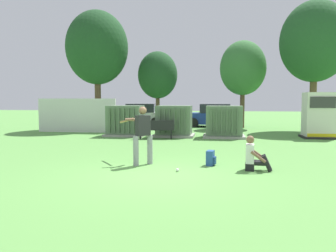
{
  "coord_description": "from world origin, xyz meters",
  "views": [
    {
      "loc": [
        1.51,
        -8.3,
        1.95
      ],
      "look_at": [
        -0.28,
        3.5,
        1.0
      ],
      "focal_mm": 35.82,
      "sensor_mm": 36.0,
      "label": 1
    }
  ],
  "objects_px": {
    "transformer_mid_west": "(174,121)",
    "transformer_mid_east": "(224,122)",
    "generator_enclosure": "(319,116)",
    "seated_spectator": "(254,157)",
    "parked_car_leftmost": "(140,115)",
    "transformer_west": "(126,121)",
    "parked_car_left_of_center": "(214,116)",
    "park_bench": "(156,128)",
    "sports_ball": "(177,170)",
    "batter": "(142,132)",
    "backpack": "(211,158)"
  },
  "relations": [
    {
      "from": "park_bench",
      "to": "seated_spectator",
      "type": "distance_m",
      "value": 7.98
    },
    {
      "from": "batter",
      "to": "transformer_mid_west",
      "type": "bearing_deg",
      "value": 90.48
    },
    {
      "from": "park_bench",
      "to": "seated_spectator",
      "type": "relative_size",
      "value": 1.91
    },
    {
      "from": "transformer_mid_west",
      "to": "sports_ball",
      "type": "relative_size",
      "value": 23.33
    },
    {
      "from": "transformer_west",
      "to": "seated_spectator",
      "type": "relative_size",
      "value": 2.18
    },
    {
      "from": "park_bench",
      "to": "batter",
      "type": "height_order",
      "value": "batter"
    },
    {
      "from": "seated_spectator",
      "to": "parked_car_leftmost",
      "type": "xyz_separation_m",
      "value": [
        -6.9,
        15.35,
        0.38
      ]
    },
    {
      "from": "park_bench",
      "to": "sports_ball",
      "type": "bearing_deg",
      "value": -74.86
    },
    {
      "from": "sports_ball",
      "to": "parked_car_left_of_center",
      "type": "xyz_separation_m",
      "value": [
        0.73,
        15.4,
        0.71
      ]
    },
    {
      "from": "transformer_mid_east",
      "to": "sports_ball",
      "type": "bearing_deg",
      "value": -99.11
    },
    {
      "from": "batter",
      "to": "parked_car_left_of_center",
      "type": "xyz_separation_m",
      "value": [
        1.9,
        14.57,
        -0.22
      ]
    },
    {
      "from": "seated_spectator",
      "to": "backpack",
      "type": "distance_m",
      "value": 1.3
    },
    {
      "from": "transformer_west",
      "to": "transformer_mid_west",
      "type": "xyz_separation_m",
      "value": [
        2.61,
        0.07,
        0.0
      ]
    },
    {
      "from": "transformer_west",
      "to": "parked_car_left_of_center",
      "type": "distance_m",
      "value": 8.28
    },
    {
      "from": "transformer_mid_east",
      "to": "backpack",
      "type": "height_order",
      "value": "transformer_mid_east"
    },
    {
      "from": "park_bench",
      "to": "parked_car_leftmost",
      "type": "bearing_deg",
      "value": 108.63
    },
    {
      "from": "transformer_mid_west",
      "to": "parked_car_leftmost",
      "type": "height_order",
      "value": "same"
    },
    {
      "from": "parked_car_left_of_center",
      "to": "transformer_mid_west",
      "type": "bearing_deg",
      "value": -106.09
    },
    {
      "from": "transformer_west",
      "to": "park_bench",
      "type": "xyz_separation_m",
      "value": [
        1.86,
        -1.14,
        -0.25
      ]
    },
    {
      "from": "sports_ball",
      "to": "seated_spectator",
      "type": "relative_size",
      "value": 0.09
    },
    {
      "from": "transformer_west",
      "to": "generator_enclosure",
      "type": "xyz_separation_m",
      "value": [
        9.92,
        0.43,
        0.35
      ]
    },
    {
      "from": "transformer_mid_west",
      "to": "parked_car_left_of_center",
      "type": "distance_m",
      "value": 7.1
    },
    {
      "from": "transformer_mid_east",
      "to": "seated_spectator",
      "type": "height_order",
      "value": "transformer_mid_east"
    },
    {
      "from": "parked_car_leftmost",
      "to": "seated_spectator",
      "type": "bearing_deg",
      "value": -65.81
    },
    {
      "from": "transformer_mid_west",
      "to": "transformer_mid_east",
      "type": "xyz_separation_m",
      "value": [
        2.59,
        -0.1,
        0.0
      ]
    },
    {
      "from": "generator_enclosure",
      "to": "seated_spectator",
      "type": "height_order",
      "value": "generator_enclosure"
    },
    {
      "from": "transformer_mid_west",
      "to": "transformer_mid_east",
      "type": "distance_m",
      "value": 2.6
    },
    {
      "from": "parked_car_left_of_center",
      "to": "park_bench",
      "type": "bearing_deg",
      "value": -108.71
    },
    {
      "from": "park_bench",
      "to": "batter",
      "type": "bearing_deg",
      "value": -82.85
    },
    {
      "from": "parked_car_leftmost",
      "to": "parked_car_left_of_center",
      "type": "xyz_separation_m",
      "value": [
        5.58,
        -0.43,
        0.0
      ]
    },
    {
      "from": "transformer_west",
      "to": "backpack",
      "type": "height_order",
      "value": "transformer_west"
    },
    {
      "from": "transformer_mid_west",
      "to": "parked_car_leftmost",
      "type": "bearing_deg",
      "value": 116.45
    },
    {
      "from": "generator_enclosure",
      "to": "parked_car_left_of_center",
      "type": "bearing_deg",
      "value": 129.5
    },
    {
      "from": "parked_car_left_of_center",
      "to": "seated_spectator",
      "type": "bearing_deg",
      "value": -84.95
    },
    {
      "from": "parked_car_leftmost",
      "to": "park_bench",
      "type": "bearing_deg",
      "value": -71.37
    },
    {
      "from": "transformer_mid_west",
      "to": "seated_spectator",
      "type": "distance_m",
      "value": 8.74
    },
    {
      "from": "batter",
      "to": "seated_spectator",
      "type": "relative_size",
      "value": 1.81
    },
    {
      "from": "park_bench",
      "to": "parked_car_leftmost",
      "type": "xyz_separation_m",
      "value": [
        -2.86,
        8.47,
        0.22
      ]
    },
    {
      "from": "transformer_mid_west",
      "to": "batter",
      "type": "relative_size",
      "value": 1.21
    },
    {
      "from": "generator_enclosure",
      "to": "parked_car_leftmost",
      "type": "distance_m",
      "value": 12.92
    },
    {
      "from": "generator_enclosure",
      "to": "parked_car_left_of_center",
      "type": "distance_m",
      "value": 8.39
    },
    {
      "from": "transformer_mid_west",
      "to": "parked_car_leftmost",
      "type": "xyz_separation_m",
      "value": [
        -3.61,
        7.26,
        -0.04
      ]
    },
    {
      "from": "parked_car_leftmost",
      "to": "parked_car_left_of_center",
      "type": "height_order",
      "value": "same"
    },
    {
      "from": "transformer_west",
      "to": "seated_spectator",
      "type": "height_order",
      "value": "transformer_west"
    },
    {
      "from": "park_bench",
      "to": "seated_spectator",
      "type": "bearing_deg",
      "value": -59.56
    },
    {
      "from": "seated_spectator",
      "to": "batter",
      "type": "bearing_deg",
      "value": 173.9
    },
    {
      "from": "generator_enclosure",
      "to": "parked_car_leftmost",
      "type": "relative_size",
      "value": 0.53
    },
    {
      "from": "transformer_mid_west",
      "to": "generator_enclosure",
      "type": "bearing_deg",
      "value": 2.79
    },
    {
      "from": "backpack",
      "to": "parked_car_left_of_center",
      "type": "height_order",
      "value": "parked_car_left_of_center"
    },
    {
      "from": "sports_ball",
      "to": "backpack",
      "type": "bearing_deg",
      "value": 49.2
    }
  ]
}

